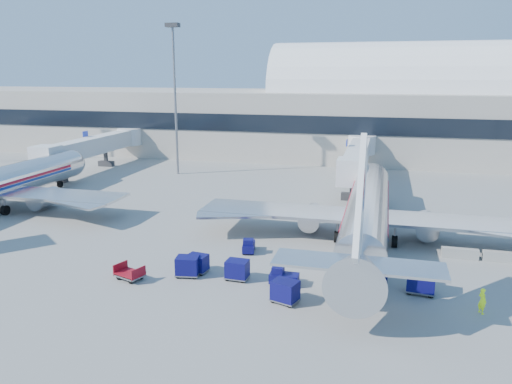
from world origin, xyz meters
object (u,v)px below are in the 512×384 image
(ramp_worker, at_px, (482,301))
(barrier_mid, at_px, (502,257))
(barrier_near, at_px, (460,253))
(cart_train_a, at_px, (237,269))
(tug_lead, at_px, (283,276))
(cart_solo_near, at_px, (285,291))
(mast_west, at_px, (174,77))
(tug_right, at_px, (370,277))
(jetbridge_near, at_px, (358,155))
(airliner_main, at_px, (367,211))
(cart_train_c, at_px, (188,266))
(cart_train_b, at_px, (197,263))
(cart_open_red, at_px, (130,274))
(tug_left, at_px, (249,246))
(jetbridge_mid, at_px, (98,145))
(cart_solo_far, at_px, (421,281))

(ramp_worker, bearing_deg, barrier_mid, -49.21)
(barrier_near, height_order, cart_train_a, cart_train_a)
(tug_lead, height_order, cart_solo_near, cart_solo_near)
(cart_solo_near, bearing_deg, ramp_worker, 26.20)
(mast_west, bearing_deg, barrier_mid, -34.14)
(mast_west, distance_m, tug_right, 49.13)
(jetbridge_near, bearing_deg, tug_lead, -94.81)
(airliner_main, bearing_deg, cart_train_a, -128.37)
(mast_west, relative_size, cart_solo_near, 10.53)
(barrier_mid, relative_size, cart_train_c, 1.50)
(jetbridge_near, xyz_separation_m, tug_right, (3.11, -36.45, -3.28))
(mast_west, bearing_deg, cart_train_b, -64.59)
(airliner_main, height_order, ramp_worker, airliner_main)
(ramp_worker, bearing_deg, cart_open_red, 60.16)
(tug_right, xyz_separation_m, cart_open_red, (-17.89, -3.51, -0.24))
(mast_west, distance_m, tug_left, 39.63)
(cart_train_b, bearing_deg, tug_left, 72.27)
(barrier_mid, relative_size, tug_right, 1.24)
(mast_west, distance_m, barrier_near, 49.33)
(jetbridge_mid, height_order, cart_solo_near, jetbridge_mid)
(jetbridge_near, height_order, barrier_mid, jetbridge_near)
(airliner_main, bearing_deg, jetbridge_mid, 149.36)
(airliner_main, distance_m, tug_lead, 13.10)
(barrier_near, relative_size, cart_solo_far, 1.37)
(cart_train_b, bearing_deg, cart_train_c, -106.90)
(airliner_main, relative_size, barrier_mid, 12.42)
(cart_solo_far, xyz_separation_m, ramp_worker, (3.70, -2.25, -0.07))
(cart_open_red, bearing_deg, cart_train_c, 42.07)
(jetbridge_mid, distance_m, cart_train_a, 51.83)
(ramp_worker, bearing_deg, cart_solo_far, 26.98)
(cart_train_b, relative_size, cart_solo_far, 0.84)
(cart_train_a, xyz_separation_m, cart_open_red, (-8.00, -2.07, -0.42))
(cart_train_c, bearing_deg, cart_train_a, -3.45)
(cart_open_red, bearing_deg, tug_lead, 29.22)
(cart_solo_near, distance_m, cart_solo_far, 10.00)
(cart_train_a, relative_size, cart_solo_near, 0.84)
(mast_west, distance_m, cart_solo_near, 49.29)
(jetbridge_mid, relative_size, tug_left, 12.54)
(airliner_main, bearing_deg, cart_solo_far, -67.70)
(jetbridge_near, xyz_separation_m, cart_train_b, (-10.26, -37.32, -3.15))
(barrier_mid, bearing_deg, jetbridge_near, 115.44)
(jetbridge_near, distance_m, cart_solo_far, 37.62)
(cart_solo_far, bearing_deg, cart_open_red, -164.91)
(mast_west, xyz_separation_m, tug_lead, (24.41, -37.12, -14.15))
(cart_train_c, bearing_deg, jetbridge_near, 65.70)
(jetbridge_mid, relative_size, cart_train_a, 15.18)
(airliner_main, height_order, jetbridge_near, airliner_main)
(jetbridge_near, xyz_separation_m, mast_west, (-27.60, -0.81, 10.86))
(mast_west, distance_m, cart_open_red, 43.64)
(tug_right, distance_m, ramp_worker, 7.81)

